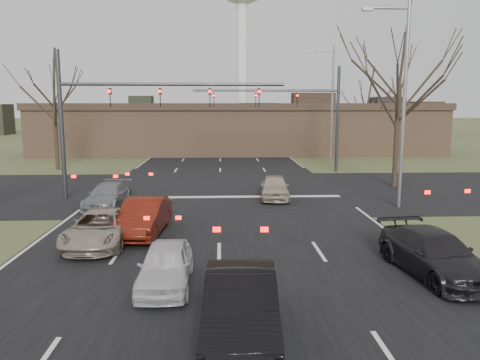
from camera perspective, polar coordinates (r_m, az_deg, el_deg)
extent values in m
plane|color=#48542D|center=(13.65, -2.62, -12.79)|extent=(360.00, 360.00, 0.00)
cube|color=black|center=(72.84, -2.38, 5.08)|extent=(14.00, 300.00, 0.02)
cube|color=black|center=(28.13, -2.47, -1.30)|extent=(200.00, 14.00, 0.02)
cube|color=#8C664B|center=(50.78, -0.15, 5.94)|extent=(42.00, 10.00, 4.60)
cube|color=#38281E|center=(50.70, -0.15, 8.93)|extent=(42.40, 10.40, 0.70)
cylinder|color=silver|center=(133.33, 0.25, 14.21)|extent=(3.20, 3.20, 34.00)
cylinder|color=#383A3D|center=(27.09, -20.94, 6.20)|extent=(0.24, 0.24, 8.00)
cylinder|color=#383A3D|center=(25.82, -8.24, 11.47)|extent=(12.00, 0.18, 0.18)
imported|color=black|center=(26.35, -15.54, 9.67)|extent=(0.16, 0.20, 1.00)
imported|color=black|center=(25.88, -9.70, 9.88)|extent=(0.16, 0.20, 1.00)
imported|color=black|center=(25.68, -3.69, 10.00)|extent=(0.16, 0.20, 1.00)
imported|color=black|center=(25.75, 2.34, 10.01)|extent=(0.16, 0.20, 1.00)
cylinder|color=#383A3D|center=(36.78, 11.80, 7.21)|extent=(0.24, 0.24, 8.00)
cylinder|color=#383A3D|center=(35.85, 3.20, 10.86)|extent=(11.00, 0.18, 0.18)
imported|color=black|center=(36.13, 6.97, 9.68)|extent=(0.16, 0.20, 1.00)
imported|color=black|center=(35.76, 1.92, 9.75)|extent=(0.16, 0.20, 1.00)
imported|color=black|center=(35.67, -3.19, 9.74)|extent=(0.16, 0.20, 1.00)
cylinder|color=gray|center=(24.35, 19.35, 8.38)|extent=(0.18, 0.18, 10.00)
cylinder|color=gray|center=(24.43, 17.64, 19.33)|extent=(2.00, 0.12, 0.12)
cube|color=gray|center=(24.11, 15.26, 19.46)|extent=(0.50, 0.25, 0.15)
cylinder|color=gray|center=(40.76, 11.16, 8.80)|extent=(0.18, 0.18, 10.00)
cylinder|color=gray|center=(40.80, 9.95, 15.31)|extent=(2.00, 0.12, 0.12)
cube|color=gray|center=(40.60, 8.52, 15.30)|extent=(0.50, 0.25, 0.15)
cylinder|color=black|center=(30.73, 18.56, 5.03)|extent=(0.32, 0.32, 6.33)
cylinder|color=black|center=(39.96, -21.52, 4.91)|extent=(0.32, 0.32, 5.23)
cylinder|color=black|center=(50.01, 15.12, 5.78)|extent=(0.32, 0.32, 4.95)
imported|color=#AE9E8D|center=(18.02, -16.66, -5.62)|extent=(2.13, 4.52, 1.25)
imported|color=silver|center=(13.58, -9.07, -10.25)|extent=(1.48, 3.61, 1.23)
imported|color=black|center=(10.61, 0.07, -15.08)|extent=(1.74, 4.55, 1.48)
imported|color=black|center=(15.41, 22.60, -8.30)|extent=(2.43, 4.77, 1.32)
imported|color=gray|center=(24.37, -15.79, -1.85)|extent=(1.95, 4.26, 1.21)
imported|color=#59160C|center=(18.99, -11.66, -4.41)|extent=(1.81, 4.41, 1.42)
imported|color=#C2B29D|center=(25.70, 4.22, -0.86)|extent=(1.81, 3.95, 1.31)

